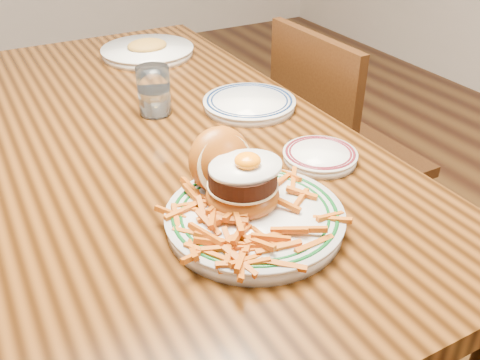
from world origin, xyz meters
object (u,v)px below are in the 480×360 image
side_plate (320,155)px  table (155,163)px  chair_right (336,152)px  main_plate (249,202)px

side_plate → table: bearing=141.6°
table → side_plate: side_plate is taller
chair_right → side_plate: chair_right is taller
chair_right → side_plate: size_ratio=5.37×
main_plate → table: bearing=88.7°
chair_right → main_plate: size_ratio=2.66×
main_plate → chair_right: bearing=35.2°
table → chair_right: chair_right is taller
main_plate → side_plate: size_ratio=2.02×
table → side_plate: bearing=-49.1°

